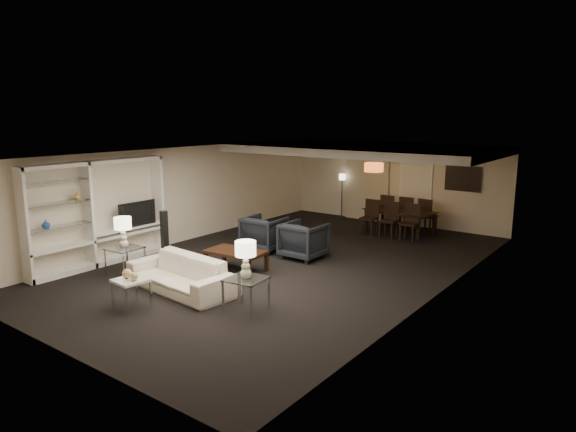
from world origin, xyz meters
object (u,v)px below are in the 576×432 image
(armchair_left, at_px, (264,233))
(chair_fm, at_px, (408,213))
(television, at_px, (135,213))
(chair_nm, at_px, (389,220))
(vase_amber, at_px, (77,196))
(chair_fl, at_px, (390,210))
(pendant_light, at_px, (374,167))
(sofa, at_px, (179,274))
(chair_nr, at_px, (409,223))
(coffee_table, at_px, (236,261))
(armchair_right, at_px, (304,240))
(table_lamp_left, at_px, (123,233))
(dining_table, at_px, (399,222))
(vase_blue, at_px, (46,224))
(table_lamp_right, at_px, (246,260))
(floor_speaker, at_px, (165,237))
(side_table_left, at_px, (125,261))
(marble_table, at_px, (132,294))
(chair_fr, at_px, (428,215))
(floor_lamp, at_px, (342,196))
(chair_nl, at_px, (369,217))
(side_table_right, at_px, (246,295))

(armchair_left, height_order, chair_fm, chair_fm)
(television, height_order, chair_nm, television)
(vase_amber, bearing_deg, chair_fl, 66.67)
(pendant_light, height_order, television, pendant_light)
(sofa, height_order, vase_amber, vase_amber)
(armchair_left, height_order, chair_nr, chair_nr)
(coffee_table, bearing_deg, armchair_left, 109.44)
(armchair_right, height_order, television, television)
(table_lamp_left, distance_m, television, 1.48)
(table_lamp_left, height_order, dining_table, table_lamp_left)
(armchair_left, xyz_separation_m, chair_fm, (1.90, 4.35, 0.06))
(dining_table, relative_size, chair_nm, 1.92)
(vase_blue, distance_m, chair_nr, 8.80)
(table_lamp_right, height_order, chair_nm, table_lamp_right)
(vase_amber, height_order, floor_speaker, vase_amber)
(side_table_left, distance_m, chair_nr, 7.31)
(floor_speaker, bearing_deg, marble_table, -46.59)
(table_lamp_left, bearing_deg, dining_table, 66.78)
(television, bearing_deg, table_lamp_right, -103.50)
(pendant_light, xyz_separation_m, chair_fl, (-0.16, 1.42, -1.43))
(vase_blue, distance_m, floor_speaker, 2.46)
(armchair_right, relative_size, vase_blue, 5.23)
(vase_amber, relative_size, chair_nm, 0.16)
(table_lamp_right, height_order, chair_fm, table_lamp_right)
(chair_fr, bearing_deg, vase_amber, 67.27)
(armchair_right, xyz_separation_m, chair_fl, (0.10, 4.35, 0.06))
(television, relative_size, chair_nm, 1.02)
(table_lamp_right, bearing_deg, table_lamp_left, 180.00)
(chair_nm, relative_size, floor_lamp, 0.68)
(coffee_table, xyz_separation_m, chair_nr, (1.90, 4.75, 0.26))
(armchair_left, height_order, floor_lamp, floor_lamp)
(table_lamp_right, height_order, chair_fl, table_lamp_right)
(table_lamp_right, relative_size, dining_table, 0.35)
(armchair_left, height_order, side_table_left, armchair_left)
(dining_table, xyz_separation_m, chair_nm, (0.00, -0.65, 0.16))
(chair_nl, height_order, chair_fl, same)
(television, xyz_separation_m, floor_speaker, (1.02, 0.02, -0.43))
(chair_nm, xyz_separation_m, floor_lamp, (-2.43, 1.58, 0.23))
(side_table_right, distance_m, vase_blue, 4.66)
(sofa, relative_size, floor_speaker, 1.90)
(armchair_right, bearing_deg, table_lamp_right, 108.39)
(table_lamp_right, height_order, chair_nr, table_lamp_right)
(dining_table, distance_m, chair_fr, 0.90)
(chair_nl, xyz_separation_m, chair_nm, (0.60, 0.00, 0.00))
(pendant_light, bearing_deg, chair_nm, 15.48)
(side_table_right, height_order, chair_nm, chair_nm)
(coffee_table, distance_m, chair_fl, 6.10)
(chair_nm, bearing_deg, table_lamp_left, -117.37)
(side_table_right, xyz_separation_m, television, (-4.42, 1.06, 0.74))
(table_lamp_right, xyz_separation_m, television, (-4.42, 1.06, 0.12))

